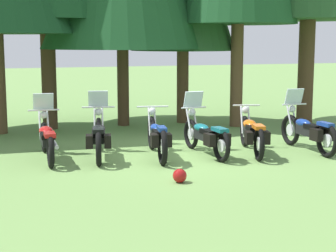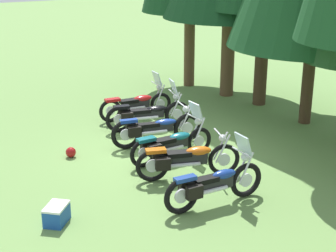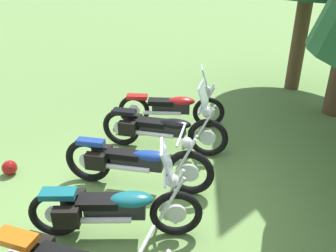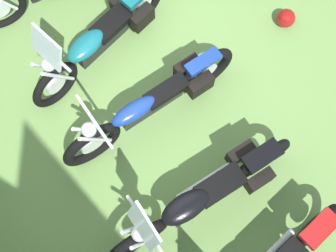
# 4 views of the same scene
# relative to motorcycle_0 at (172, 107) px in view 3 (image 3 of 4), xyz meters

# --- Properties ---
(ground_plane) EXTENTS (80.00, 80.00, 0.00)m
(ground_plane) POSITION_rel_motorcycle_0_xyz_m (2.75, -0.53, -0.46)
(ground_plane) COLOR #6B934C
(motorcycle_0) EXTENTS (0.68, 2.31, 1.35)m
(motorcycle_0) POSITION_rel_motorcycle_0_xyz_m (0.00, 0.00, 0.00)
(motorcycle_0) COLOR black
(motorcycle_0) RESTS_ON ground_plane
(motorcycle_1) EXTENTS (0.94, 2.40, 1.38)m
(motorcycle_1) POSITION_rel_motorcycle_0_xyz_m (1.07, -0.19, 0.01)
(motorcycle_1) COLOR black
(motorcycle_1) RESTS_ON ground_plane
(motorcycle_2) EXTENTS (0.83, 2.40, 1.04)m
(motorcycle_2) POSITION_rel_motorcycle_0_xyz_m (2.26, -0.57, -0.01)
(motorcycle_2) COLOR black
(motorcycle_2) RESTS_ON ground_plane
(motorcycle_3) EXTENTS (0.60, 2.25, 1.36)m
(motorcycle_3) POSITION_rel_motorcycle_0_xyz_m (3.34, -0.72, -0.00)
(motorcycle_3) COLOR black
(motorcycle_3) RESTS_ON ground_plane
(dropped_helmet) EXTENTS (0.25, 0.25, 0.25)m
(dropped_helmet) POSITION_rel_motorcycle_0_xyz_m (1.96, -2.74, -0.34)
(dropped_helmet) COLOR maroon
(dropped_helmet) RESTS_ON ground_plane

